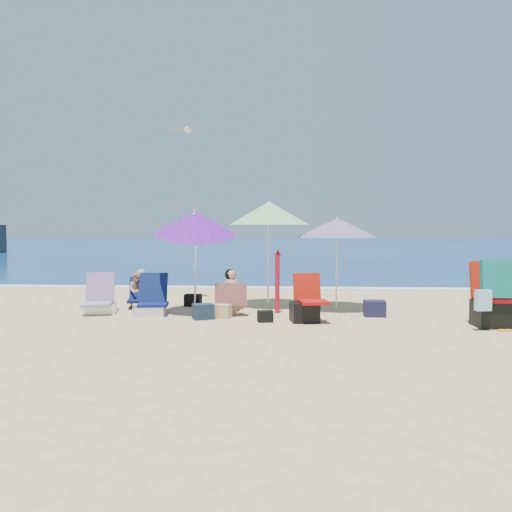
# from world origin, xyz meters

# --- Properties ---
(ground) EXTENTS (120.00, 120.00, 0.00)m
(ground) POSITION_xyz_m (0.00, 0.00, 0.00)
(ground) COLOR #D8BC84
(ground) RESTS_ON ground
(sea) EXTENTS (120.00, 80.00, 0.12)m
(sea) POSITION_xyz_m (0.00, 45.00, -0.05)
(sea) COLOR navy
(sea) RESTS_ON ground
(foam) EXTENTS (120.00, 0.50, 0.04)m
(foam) POSITION_xyz_m (0.00, 5.10, 0.02)
(foam) COLOR white
(foam) RESTS_ON ground
(umbrella_turquoise) EXTENTS (1.63, 1.63, 1.86)m
(umbrella_turquoise) POSITION_xyz_m (1.28, 1.62, 1.63)
(umbrella_turquoise) COLOR silver
(umbrella_turquoise) RESTS_ON ground
(umbrella_striped) EXTENTS (2.20, 2.20, 2.21)m
(umbrella_striped) POSITION_xyz_m (-0.09, 1.92, 1.93)
(umbrella_striped) COLOR silver
(umbrella_striped) RESTS_ON ground
(umbrella_blue) EXTENTS (1.93, 1.97, 2.11)m
(umbrella_blue) POSITION_xyz_m (-1.45, 0.96, 1.73)
(umbrella_blue) COLOR white
(umbrella_blue) RESTS_ON ground
(furled_umbrella) EXTENTS (0.17, 0.41, 1.22)m
(furled_umbrella) POSITION_xyz_m (0.10, 1.16, 0.67)
(furled_umbrella) COLOR #B60D25
(furled_umbrella) RESTS_ON ground
(chair_navy) EXTENTS (0.66, 0.75, 0.77)m
(chair_navy) POSITION_xyz_m (-2.26, 0.78, 0.20)
(chair_navy) COLOR #0D154B
(chair_navy) RESTS_ON ground
(chair_rainbow) EXTENTS (0.69, 0.87, 0.76)m
(chair_rainbow) POSITION_xyz_m (-3.29, 0.90, 0.20)
(chair_rainbow) COLOR #CE484C
(chair_rainbow) RESTS_ON ground
(camp_chair_left) EXTENTS (0.71, 0.62, 0.84)m
(camp_chair_left) POSITION_xyz_m (0.62, 0.20, 0.25)
(camp_chair_left) COLOR #A70D0B
(camp_chair_left) RESTS_ON ground
(camp_chair_right) EXTENTS (0.79, 0.81, 1.12)m
(camp_chair_right) POSITION_xyz_m (3.67, -0.10, 0.41)
(camp_chair_right) COLOR #B40C12
(camp_chair_right) RESTS_ON ground
(person_center) EXTENTS (0.61, 0.51, 0.86)m
(person_center) POSITION_xyz_m (-0.75, 0.73, 0.42)
(person_center) COLOR tan
(person_center) RESTS_ON ground
(person_left) EXTENTS (0.52, 0.59, 0.80)m
(person_left) POSITION_xyz_m (-2.76, 1.59, 0.36)
(person_left) COLOR tan
(person_left) RESTS_ON ground
(bag_navy_a) EXTENTS (0.42, 0.37, 0.27)m
(bag_navy_a) POSITION_xyz_m (-1.21, 0.34, 0.14)
(bag_navy_a) COLOR #192538
(bag_navy_a) RESTS_ON ground
(bag_black_a) EXTENTS (0.35, 0.27, 0.24)m
(bag_black_a) POSITION_xyz_m (-1.68, 1.93, 0.12)
(bag_black_a) COLOR black
(bag_black_a) RESTS_ON ground
(bag_tan) EXTENTS (0.34, 0.28, 0.25)m
(bag_tan) POSITION_xyz_m (-0.88, 0.46, 0.13)
(bag_tan) COLOR tan
(bag_tan) RESTS_ON ground
(bag_navy_b) EXTENTS (0.41, 0.31, 0.29)m
(bag_navy_b) POSITION_xyz_m (1.90, 0.84, 0.15)
(bag_navy_b) COLOR #181733
(bag_navy_b) RESTS_ON ground
(bag_black_b) EXTENTS (0.29, 0.23, 0.20)m
(bag_black_b) POSITION_xyz_m (-0.09, 0.13, 0.10)
(bag_black_b) COLOR black
(bag_black_b) RESTS_ON ground
(orange_item) EXTENTS (0.21, 0.11, 0.03)m
(orange_item) POSITION_xyz_m (3.73, -0.46, 0.01)
(orange_item) COLOR orange
(orange_item) RESTS_ON ground
(seagull) EXTENTS (0.61, 0.40, 0.13)m
(seagull) POSITION_xyz_m (-1.92, 2.64, 3.79)
(seagull) COLOR white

